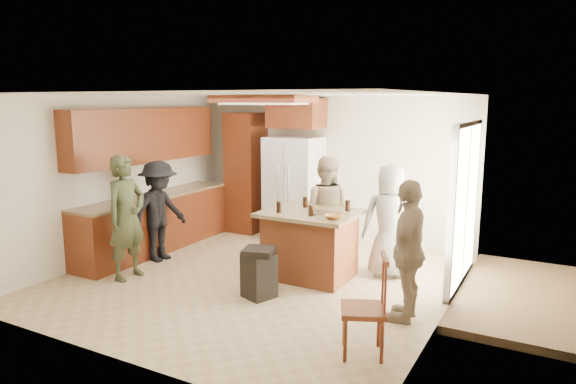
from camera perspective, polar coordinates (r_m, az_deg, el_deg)
The scene contains 12 objects.
person_front_left at distance 7.32m, azimuth -17.50°, elevation -2.71°, with size 0.62×0.46×1.71m, color #343B22.
person_behind_left at distance 7.66m, azimuth 4.17°, elevation -2.02°, with size 0.79×0.49×1.62m, color tan.
person_behind_right at distance 7.20m, azimuth 11.32°, elevation -3.12°, with size 0.78×0.51×1.59m, color gray.
person_side_right at distance 5.83m, azimuth 13.23°, elevation -6.36°, with size 0.93×0.48×1.59m, color tan.
person_counter at distance 8.01m, azimuth -14.14°, elevation -2.08°, with size 0.99×0.46×1.53m, color black.
left_cabinetry at distance 8.56m, azimuth -14.92°, elevation -0.06°, with size 0.64×3.00×2.30m.
back_wall_units at distance 9.36m, azimuth -3.34°, elevation 3.75°, with size 1.80×0.60×2.45m.
refrigerator at distance 8.97m, azimuth 0.67°, elevation 0.39°, with size 0.90×0.76×1.80m.
kitchen_island at distance 7.11m, azimuth 2.46°, elevation -5.77°, with size 1.28×1.03×0.93m.
island_items at distance 6.81m, azimuth 3.82°, elevation -2.19°, with size 0.96×0.71×0.15m.
trash_bin at distance 6.45m, azimuth -3.24°, elevation -8.91°, with size 0.44×0.44×0.63m.
spindle_chair at distance 5.08m, azimuth 8.58°, elevation -12.81°, with size 0.55×0.55×0.99m.
Camera 1 is at (3.58, -5.70, 2.43)m, focal length 32.00 mm.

